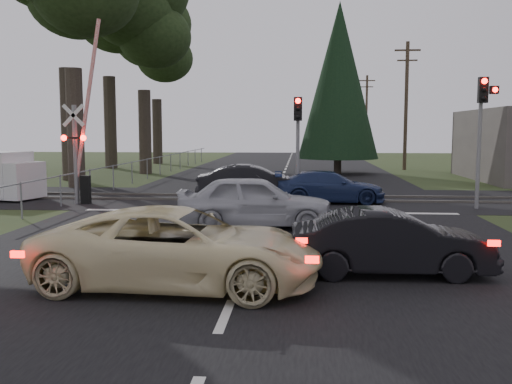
# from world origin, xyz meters

# --- Properties ---
(ground) EXTENTS (120.00, 120.00, 0.00)m
(ground) POSITION_xyz_m (0.00, 0.00, 0.00)
(ground) COLOR #303C1B
(ground) RESTS_ON ground
(road) EXTENTS (14.00, 100.00, 0.01)m
(road) POSITION_xyz_m (0.00, 10.00, 0.01)
(road) COLOR black
(road) RESTS_ON ground
(rail_corridor) EXTENTS (120.00, 8.00, 0.01)m
(rail_corridor) POSITION_xyz_m (0.00, 12.00, 0.01)
(rail_corridor) COLOR black
(rail_corridor) RESTS_ON ground
(stop_line) EXTENTS (13.00, 0.35, 0.00)m
(stop_line) POSITION_xyz_m (0.00, 8.20, 0.01)
(stop_line) COLOR silver
(stop_line) RESTS_ON ground
(rail_near) EXTENTS (120.00, 0.12, 0.10)m
(rail_near) POSITION_xyz_m (0.00, 11.20, 0.05)
(rail_near) COLOR #59544C
(rail_near) RESTS_ON ground
(rail_far) EXTENTS (120.00, 0.12, 0.10)m
(rail_far) POSITION_xyz_m (0.00, 12.80, 0.05)
(rail_far) COLOR #59544C
(rail_far) RESTS_ON ground
(crossing_signal) EXTENTS (1.62, 0.38, 6.96)m
(crossing_signal) POSITION_xyz_m (-7.27, 9.79, 2.06)
(crossing_signal) COLOR slate
(crossing_signal) RESTS_ON ground
(traffic_signal_right) EXTENTS (0.68, 0.48, 4.70)m
(traffic_signal_right) POSITION_xyz_m (7.55, 9.47, 3.31)
(traffic_signal_right) COLOR slate
(traffic_signal_right) RESTS_ON ground
(traffic_signal_center) EXTENTS (0.32, 0.48, 4.10)m
(traffic_signal_center) POSITION_xyz_m (1.00, 10.68, 2.81)
(traffic_signal_center) COLOR slate
(traffic_signal_center) RESTS_ON ground
(utility_pole_mid) EXTENTS (1.80, 0.26, 9.00)m
(utility_pole_mid) POSITION_xyz_m (8.50, 30.00, 4.73)
(utility_pole_mid) COLOR #4C3D2D
(utility_pole_mid) RESTS_ON ground
(utility_pole_far) EXTENTS (1.80, 0.26, 9.00)m
(utility_pole_far) POSITION_xyz_m (8.50, 55.00, 4.73)
(utility_pole_far) COLOR #4C3D2D
(utility_pole_far) RESTS_ON ground
(euc_tree_c) EXTENTS (6.00, 6.00, 13.20)m
(euc_tree_c) POSITION_xyz_m (-9.00, 25.00, 9.51)
(euc_tree_c) COLOR #473D33
(euc_tree_c) RESTS_ON ground
(euc_tree_d) EXTENTS (7.50, 7.50, 16.50)m
(euc_tree_d) POSITION_xyz_m (-13.00, 30.00, 11.91)
(euc_tree_d) COLOR #473D33
(euc_tree_d) RESTS_ON ground
(euc_tree_e) EXTENTS (6.00, 6.00, 13.20)m
(euc_tree_e) POSITION_xyz_m (-11.00, 36.00, 9.51)
(euc_tree_e) COLOR #473D33
(euc_tree_e) RESTS_ON ground
(conifer_tree) EXTENTS (5.20, 5.20, 11.00)m
(conifer_tree) POSITION_xyz_m (3.50, 26.00, 5.99)
(conifer_tree) COLOR #473D33
(conifer_tree) RESTS_ON ground
(fence_left) EXTENTS (0.10, 36.00, 1.20)m
(fence_left) POSITION_xyz_m (-7.80, 22.50, 0.00)
(fence_left) COLOR slate
(fence_left) RESTS_ON ground
(cream_coupe) EXTENTS (5.34, 2.70, 1.45)m
(cream_coupe) POSITION_xyz_m (-1.05, -1.43, 0.72)
(cream_coupe) COLOR beige
(cream_coupe) RESTS_ON ground
(dark_hatchback) EXTENTS (3.94, 1.48, 1.29)m
(dark_hatchback) POSITION_xyz_m (2.92, -0.25, 0.64)
(dark_hatchback) COLOR black
(dark_hatchback) RESTS_ON ground
(silver_car) EXTENTS (4.66, 2.17, 1.54)m
(silver_car) POSITION_xyz_m (-0.20, 4.97, 0.77)
(silver_car) COLOR #ABADB4
(silver_car) RESTS_ON ground
(blue_sedan) EXTENTS (4.37, 1.94, 1.25)m
(blue_sedan) POSITION_xyz_m (2.25, 10.88, 0.62)
(blue_sedan) COLOR navy
(blue_sedan) RESTS_ON ground
(dark_car_far) EXTENTS (4.54, 1.88, 1.46)m
(dark_car_far) POSITION_xyz_m (-0.77, 10.96, 0.73)
(dark_car_far) COLOR black
(dark_car_far) RESTS_ON ground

